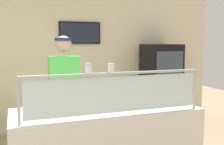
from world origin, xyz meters
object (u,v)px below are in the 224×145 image
Objects in this scene: parmesan_shaker at (89,69)px; worker_figure at (65,94)px; pizza_server at (87,106)px; pepper_flake_shaker at (111,69)px; pizza_tray at (88,107)px; drink_fridge at (161,85)px.

worker_figure is (-0.05, 1.01, -0.42)m from parmesan_shaker.
pepper_flake_shaker reaches higher than pizza_server.
pepper_flake_shaker is (0.15, -0.36, 0.43)m from pizza_server.
pizza_tray is 5.17× the size of parmesan_shaker.
drink_fridge is (2.18, 1.28, -0.18)m from worker_figure.
parmesan_shaker is (-0.10, -0.38, 0.46)m from pizza_tray.
pepper_flake_shaker is 1.13m from worker_figure.
drink_fridge reaches higher than pizza_server.
worker_figure is (-0.15, 0.63, 0.04)m from pizza_tray.
pizza_server reaches higher than pizza_tray.
worker_figure is at bearing 92.67° from parmesan_shaker.
pizza_server is 0.57m from parmesan_shaker.
pizza_server is at bearing -79.35° from worker_figure.
pizza_tray is 1.76× the size of pizza_server.
pepper_flake_shaker is at bearing -75.05° from worker_figure.
pepper_flake_shaker is at bearing -0.00° from parmesan_shaker.
pizza_server is 0.66m from worker_figure.
parmesan_shaker is 0.05× the size of worker_figure.
pizza_tray is 0.61m from parmesan_shaker.
worker_figure is 2.53m from drink_fridge.
pizza_tray is 0.64m from worker_figure.
pizza_tray is 0.61m from pepper_flake_shaker.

